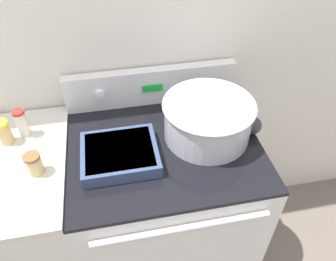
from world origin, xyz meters
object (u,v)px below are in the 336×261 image
object	(u,v)px
mixing_bowl	(208,118)
ladle	(251,124)
casserole_dish	(120,153)
spice_jar_red_cap	(22,123)
spice_jar_yellow_cap	(4,132)
spice_jar_brown_cap	(34,164)

from	to	relation	value
mixing_bowl	ladle	xyz separation A→B (m)	(0.19, -0.01, -0.06)
casserole_dish	spice_jar_red_cap	world-z (taller)	spice_jar_red_cap
spice_jar_yellow_cap	spice_jar_brown_cap	bearing A→B (deg)	-55.23
casserole_dish	spice_jar_yellow_cap	distance (m)	0.47
casserole_dish	spice_jar_red_cap	bearing A→B (deg)	150.95
mixing_bowl	ladle	size ratio (longest dim) A/B	1.14
ladle	spice_jar_brown_cap	distance (m)	0.87
mixing_bowl	ladle	bearing A→B (deg)	-1.81
casserole_dish	spice_jar_yellow_cap	bearing A→B (deg)	158.54
mixing_bowl	casserole_dish	size ratio (longest dim) A/B	1.27
mixing_bowl	spice_jar_brown_cap	size ratio (longest dim) A/B	4.29
spice_jar_brown_cap	spice_jar_yellow_cap	xyz separation A→B (m)	(-0.13, 0.19, 0.01)
spice_jar_brown_cap	spice_jar_yellow_cap	world-z (taller)	spice_jar_yellow_cap
spice_jar_red_cap	spice_jar_yellow_cap	xyz separation A→B (m)	(-0.07, -0.03, -0.01)
spice_jar_brown_cap	mixing_bowl	bearing A→B (deg)	7.18
casserole_dish	spice_jar_brown_cap	world-z (taller)	spice_jar_brown_cap
ladle	spice_jar_red_cap	xyz separation A→B (m)	(-0.93, 0.15, 0.04)
casserole_dish	spice_jar_red_cap	distance (m)	0.43
casserole_dish	ladle	distance (m)	0.56
mixing_bowl	casserole_dish	world-z (taller)	mixing_bowl
casserole_dish	spice_jar_brown_cap	xyz separation A→B (m)	(-0.31, -0.02, 0.02)
casserole_dish	ladle	size ratio (longest dim) A/B	0.89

